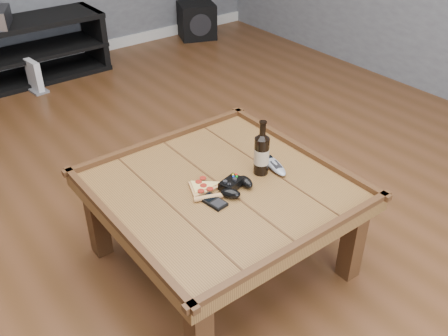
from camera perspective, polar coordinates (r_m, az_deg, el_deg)
ground at (r=2.45m, az=-0.30°, el=-10.67°), size 6.00×6.00×0.00m
baseboard at (r=4.82m, az=-22.76°, el=10.64°), size 5.00×0.02×0.10m
coffee_table at (r=2.20m, az=-0.33°, el=-3.29°), size 1.03×1.03×0.48m
media_console at (r=4.53m, az=-22.36°, el=12.09°), size 1.40×0.45×0.50m
beer_bottle at (r=2.20m, az=4.32°, el=1.75°), size 0.07×0.07×0.26m
game_controller at (r=2.12m, az=1.29°, el=-2.05°), size 0.18×0.14×0.05m
pizza_slice at (r=2.13m, az=-2.28°, el=-2.36°), size 0.21×0.26×0.02m
smartphone at (r=2.06m, az=-1.18°, el=-3.85°), size 0.08×0.12×0.02m
remote_control at (r=2.28m, az=5.76°, el=0.37°), size 0.11×0.20×0.03m
subwoofer at (r=5.31m, az=-3.17°, el=16.52°), size 0.45×0.45×0.35m
game_console at (r=4.34m, az=-20.83°, el=9.65°), size 0.13×0.21×0.25m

